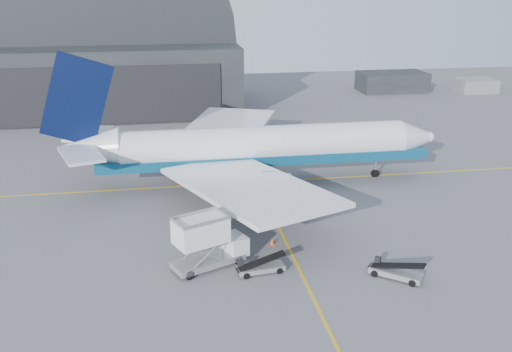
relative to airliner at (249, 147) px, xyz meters
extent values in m
plane|color=#565659|center=(0.98, -19.57, -4.51)|extent=(200.00, 200.00, 0.00)
cube|color=gold|center=(0.98, 0.43, -4.50)|extent=(80.00, 0.25, 0.02)
cube|color=gold|center=(0.98, -21.57, -4.50)|extent=(0.25, 40.00, 0.02)
cube|color=black|center=(-21.02, 45.43, 1.49)|extent=(50.00, 28.00, 12.00)
cube|color=black|center=(-21.02, 31.33, 0.49)|extent=(42.00, 0.40, 9.50)
cube|color=black|center=(38.98, 52.43, -4.51)|extent=(14.00, 8.00, 4.00)
cube|color=gray|center=(55.98, 48.43, -4.51)|extent=(8.00, 6.00, 2.80)
cylinder|color=white|center=(1.88, 0.00, 0.26)|extent=(33.07, 4.41, 4.41)
cone|color=white|center=(20.43, 0.00, 0.26)|extent=(4.04, 4.41, 4.41)
sphere|color=white|center=(22.27, 0.00, 0.26)|extent=(1.29, 1.29, 1.29)
cone|color=white|center=(-17.87, 0.00, 0.81)|extent=(6.43, 4.41, 4.41)
cube|color=black|center=(19.33, 0.00, 0.81)|extent=(2.39, 2.02, 0.64)
cube|color=navy|center=(1.88, 0.00, -1.16)|extent=(38.58, 4.46, 1.10)
cube|color=white|center=(-1.79, -11.02, -0.66)|extent=(16.94, 22.52, 1.34)
cube|color=white|center=(-1.79, 11.02, -0.66)|extent=(16.94, 22.52, 1.34)
cube|color=white|center=(-18.33, -4.13, 1.37)|extent=(5.62, 7.69, 0.32)
cube|color=white|center=(-18.33, 4.13, 1.37)|extent=(5.62, 7.69, 0.32)
cube|color=black|center=(-18.79, 0.00, 6.23)|extent=(8.52, 0.46, 10.58)
cylinder|color=gray|center=(0.96, -7.35, -2.12)|extent=(4.78, 2.48, 2.48)
cylinder|color=gray|center=(0.96, 7.35, -2.12)|extent=(4.78, 2.48, 2.48)
cylinder|color=#A5A5AA|center=(15.66, 0.00, -3.23)|extent=(0.26, 0.26, 2.57)
cylinder|color=black|center=(15.66, 0.00, -4.10)|extent=(1.01, 0.32, 1.01)
cylinder|color=black|center=(0.04, -2.94, -4.01)|extent=(1.19, 0.41, 1.19)
cylinder|color=black|center=(0.04, 2.94, -4.01)|extent=(1.19, 0.41, 1.19)
cube|color=gray|center=(-6.54, -19.64, -3.95)|extent=(6.58, 4.74, 0.51)
cube|color=silver|center=(-4.13, -18.55, -3.14)|extent=(2.45, 2.81, 1.63)
cube|color=black|center=(-3.43, -18.23, -2.88)|extent=(0.87, 1.80, 0.92)
cube|color=silver|center=(-7.10, -19.89, -1.05)|extent=(4.95, 4.08, 2.04)
cylinder|color=black|center=(-3.96, -19.65, -4.11)|extent=(0.87, 0.61, 0.82)
cylinder|color=black|center=(-4.84, -17.70, -4.11)|extent=(0.87, 0.61, 0.82)
cylinder|color=black|center=(-8.24, -21.57, -4.11)|extent=(0.87, 0.61, 0.82)
cylinder|color=black|center=(-9.12, -19.62, -4.11)|extent=(0.87, 0.61, 0.82)
cube|color=black|center=(3.77, -8.71, -3.99)|extent=(4.31, 3.24, 0.86)
cube|color=silver|center=(4.32, -8.90, -3.22)|extent=(1.83, 2.07, 0.86)
cylinder|color=black|center=(4.73, -10.05, -4.13)|extent=(0.93, 0.60, 0.86)
cylinder|color=black|center=(5.35, -8.24, -4.13)|extent=(0.93, 0.60, 0.86)
cylinder|color=black|center=(2.19, -9.18, -4.13)|extent=(0.93, 0.60, 0.86)
cylinder|color=black|center=(2.82, -7.36, -4.13)|extent=(0.93, 0.60, 0.86)
cube|color=gray|center=(-2.31, -21.40, -4.11)|extent=(4.09, 1.88, 0.40)
cube|color=black|center=(-2.31, -21.40, -3.48)|extent=(4.28, 1.48, 1.14)
cube|color=black|center=(-3.97, -21.14, -3.66)|extent=(0.49, 0.42, 0.54)
cylinder|color=black|center=(-0.80, -21.82, -4.24)|extent=(0.56, 0.30, 0.54)
cylinder|color=black|center=(-0.98, -20.58, -4.24)|extent=(0.56, 0.30, 0.54)
cylinder|color=black|center=(-3.64, -22.22, -4.24)|extent=(0.56, 0.30, 0.54)
cylinder|color=black|center=(-3.82, -20.98, -4.24)|extent=(0.56, 0.30, 0.54)
cube|color=gray|center=(8.45, -24.05, -4.08)|extent=(4.23, 3.83, 0.44)
cube|color=black|center=(8.45, -24.05, -3.40)|extent=(4.13, 3.63, 1.24)
cube|color=black|center=(7.44, -22.53, -3.59)|extent=(0.62, 0.61, 0.58)
cylinder|color=black|center=(9.22, -25.56, -4.22)|extent=(0.60, 0.56, 0.58)
cylinder|color=black|center=(10.08, -24.51, -4.22)|extent=(0.60, 0.56, 0.58)
cylinder|color=black|center=(6.82, -23.59, -4.22)|extent=(0.60, 0.56, 0.58)
cylinder|color=black|center=(7.68, -22.54, -4.22)|extent=(0.60, 0.56, 0.58)
cube|color=#F44E07|center=(-0.38, -16.41, -4.50)|extent=(0.40, 0.40, 0.03)
cone|color=#F44E07|center=(-0.38, -16.41, -4.22)|extent=(0.40, 0.40, 0.58)
camera|label=1|loc=(-9.55, -62.92, 18.85)|focal=40.00mm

